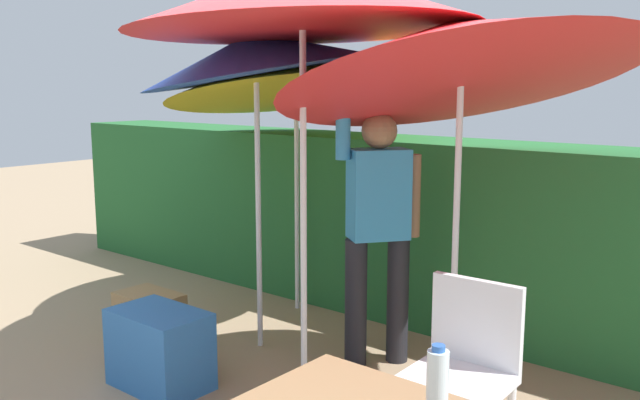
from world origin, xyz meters
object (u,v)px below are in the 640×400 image
(umbrella_orange, at_px, (455,53))
(chair_plastic, at_px, (462,367))
(person_vendor, at_px, (378,220))
(umbrella_rainbow, at_px, (256,54))
(crate_cardboard, at_px, (150,321))
(bottle_water, at_px, (437,383))
(umbrella_navy, at_px, (293,72))
(cooler_box, at_px, (160,349))

(umbrella_orange, xyz_separation_m, chair_plastic, (0.41, -0.58, -1.42))
(person_vendor, bearing_deg, umbrella_rainbow, -159.49)
(umbrella_orange, height_order, crate_cardboard, umbrella_orange)
(umbrella_rainbow, height_order, person_vendor, umbrella_rainbow)
(crate_cardboard, bearing_deg, bottle_water, -18.27)
(umbrella_navy, xyz_separation_m, cooler_box, (0.34, -1.57, -1.62))
(umbrella_orange, height_order, chair_plastic, umbrella_orange)
(person_vendor, xyz_separation_m, bottle_water, (1.39, -1.67, -0.08))
(chair_plastic, distance_m, crate_cardboard, 2.36)
(umbrella_navy, height_order, person_vendor, umbrella_navy)
(chair_plastic, bearing_deg, umbrella_rainbow, 164.17)
(umbrella_orange, bearing_deg, crate_cardboard, -163.59)
(chair_plastic, bearing_deg, umbrella_orange, 125.14)
(umbrella_navy, height_order, chair_plastic, umbrella_navy)
(umbrella_navy, xyz_separation_m, chair_plastic, (2.14, -1.25, -1.35))
(chair_plastic, bearing_deg, person_vendor, 142.19)
(person_vendor, xyz_separation_m, cooler_box, (-0.78, -1.11, -0.70))
(umbrella_rainbow, xyz_separation_m, bottle_water, (2.15, -1.39, -1.11))
(person_vendor, height_order, crate_cardboard, person_vendor)
(umbrella_rainbow, relative_size, umbrella_orange, 0.93)
(chair_plastic, xyz_separation_m, cooler_box, (-1.80, -0.32, -0.28))
(umbrella_orange, relative_size, person_vendor, 1.30)
(umbrella_rainbow, relative_size, cooler_box, 3.91)
(crate_cardboard, bearing_deg, person_vendor, 30.68)
(umbrella_rainbow, relative_size, umbrella_navy, 1.01)
(umbrella_navy, bearing_deg, crate_cardboard, -99.06)
(umbrella_rainbow, bearing_deg, chair_plastic, -15.83)
(person_vendor, distance_m, chair_plastic, 1.36)
(cooler_box, distance_m, crate_cardboard, 0.63)
(umbrella_orange, relative_size, bottle_water, 10.19)
(cooler_box, bearing_deg, umbrella_rainbow, 89.11)
(person_vendor, distance_m, crate_cardboard, 1.70)
(umbrella_navy, bearing_deg, umbrella_rainbow, -64.81)
(umbrella_navy, relative_size, person_vendor, 1.19)
(crate_cardboard, relative_size, bottle_water, 1.83)
(umbrella_orange, xyz_separation_m, bottle_water, (0.77, -1.46, -1.08))
(bottle_water, bearing_deg, crate_cardboard, 161.73)
(umbrella_rainbow, height_order, cooler_box, umbrella_rainbow)
(umbrella_rainbow, distance_m, umbrella_orange, 1.38)
(bottle_water, bearing_deg, umbrella_rainbow, 147.21)
(crate_cardboard, bearing_deg, chair_plastic, -0.30)
(chair_plastic, distance_m, bottle_water, 1.01)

